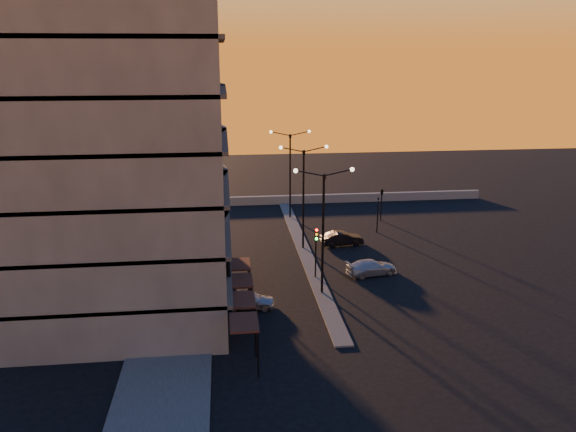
% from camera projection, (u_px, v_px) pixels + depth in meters
% --- Properties ---
extents(ground, '(120.00, 120.00, 0.00)m').
position_uv_depth(ground, '(322.00, 294.00, 41.67)').
color(ground, black).
rests_on(ground, ground).
extents(sidewalk_west, '(5.00, 40.00, 0.12)m').
position_uv_depth(sidewalk_west, '(182.00, 278.00, 44.31)').
color(sidewalk_west, '#454543').
rests_on(sidewalk_west, ground).
extents(median, '(1.20, 36.00, 0.12)m').
position_uv_depth(median, '(303.00, 248.00, 51.19)').
color(median, '#454543').
rests_on(median, ground).
extents(parapet, '(44.00, 0.50, 1.00)m').
position_uv_depth(parapet, '(301.00, 199.00, 66.55)').
color(parapet, slate).
rests_on(parapet, ground).
extents(building, '(14.35, 17.08, 25.00)m').
position_uv_depth(building, '(115.00, 137.00, 36.83)').
color(building, '#646058').
rests_on(building, ground).
extents(streetlamp_near, '(4.32, 0.32, 9.51)m').
position_uv_depth(streetlamp_near, '(323.00, 222.00, 40.11)').
color(streetlamp_near, black).
rests_on(streetlamp_near, ground).
extents(streetlamp_mid, '(4.32, 0.32, 9.51)m').
position_uv_depth(streetlamp_mid, '(303.00, 189.00, 49.65)').
color(streetlamp_mid, black).
rests_on(streetlamp_mid, ground).
extents(streetlamp_far, '(4.32, 0.32, 9.51)m').
position_uv_depth(streetlamp_far, '(290.00, 167.00, 59.18)').
color(streetlamp_far, black).
rests_on(streetlamp_far, ground).
extents(traffic_light_main, '(0.28, 0.44, 4.25)m').
position_uv_depth(traffic_light_main, '(316.00, 244.00, 43.60)').
color(traffic_light_main, black).
rests_on(traffic_light_main, ground).
extents(signal_east_a, '(0.13, 0.16, 3.60)m').
position_uv_depth(signal_east_a, '(378.00, 214.00, 55.37)').
color(signal_east_a, black).
rests_on(signal_east_a, ground).
extents(signal_east_b, '(0.42, 1.99, 3.60)m').
position_uv_depth(signal_east_b, '(382.00, 192.00, 59.02)').
color(signal_east_b, black).
rests_on(signal_east_b, ground).
extents(car_hatchback, '(3.82, 2.00, 1.24)m').
position_uv_depth(car_hatchback, '(249.00, 299.00, 39.22)').
color(car_hatchback, '#B2B4BB').
rests_on(car_hatchback, ground).
extents(car_sedan, '(4.06, 1.81, 1.30)m').
position_uv_depth(car_sedan, '(342.00, 239.00, 52.00)').
color(car_sedan, black).
rests_on(car_sedan, ground).
extents(car_wagon, '(4.45, 2.53, 1.21)m').
position_uv_depth(car_wagon, '(372.00, 267.00, 45.14)').
color(car_wagon, '#B4B7BC').
rests_on(car_wagon, ground).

